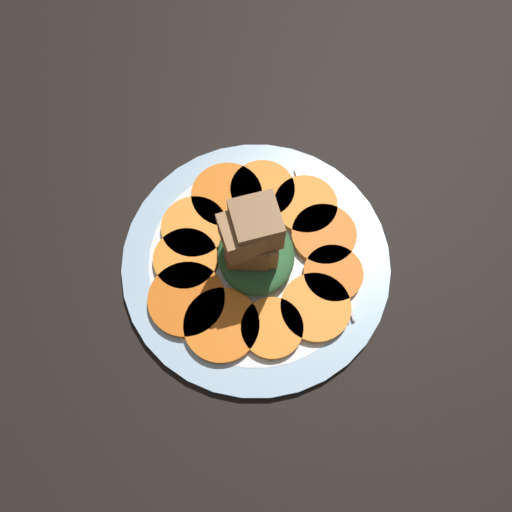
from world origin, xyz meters
TOP-DOWN VIEW (x-y plane):
  - table_slab at (0.00, 0.00)cm, footprint 120.00×120.00cm
  - plate at (0.00, 0.00)cm, footprint 30.18×30.18cm
  - carrot_slice_0 at (-4.03, 7.91)cm, footprint 8.34×8.34cm
  - carrot_slice_1 at (-7.21, 4.37)cm, footprint 8.07×8.07cm
  - carrot_slice_2 at (-8.06, -0.91)cm, footprint 6.62×6.62cm
  - carrot_slice_3 at (-6.28, -5.80)cm, footprint 7.59×7.59cm
  - carrot_slice_4 at (-2.70, -8.26)cm, footprint 6.56×6.56cm
  - carrot_slice_5 at (2.02, -7.93)cm, footprint 7.37×7.37cm
  - carrot_slice_6 at (5.93, -6.35)cm, footprint 7.36×7.36cm
  - carrot_slice_7 at (8.36, -1.59)cm, footprint 7.56×7.56cm
  - carrot_slice_8 at (8.06, 2.63)cm, footprint 8.28×8.28cm
  - carrot_slice_9 at (4.35, 6.63)cm, footprint 7.50×7.50cm
  - carrot_slice_10 at (0.60, 7.79)cm, footprint 7.17×7.17cm
  - center_pile at (0.01, 0.24)cm, footprint 9.38×8.44cm
  - fork at (0.83, -7.54)cm, footprint 19.40×4.25cm

SIDE VIEW (x-z plane):
  - table_slab at x=0.00cm, z-range 0.00..2.00cm
  - plate at x=0.00cm, z-range 1.99..3.04cm
  - fork at x=0.83cm, z-range 3.10..3.50cm
  - carrot_slice_0 at x=-4.03cm, z-range 3.10..4.01cm
  - carrot_slice_1 at x=-7.21cm, z-range 3.10..4.01cm
  - carrot_slice_2 at x=-8.06cm, z-range 3.10..4.01cm
  - carrot_slice_3 at x=-6.28cm, z-range 3.10..4.01cm
  - carrot_slice_4 at x=-2.70cm, z-range 3.10..4.01cm
  - carrot_slice_5 at x=2.02cm, z-range 3.10..4.01cm
  - carrot_slice_6 at x=5.93cm, z-range 3.10..4.01cm
  - carrot_slice_7 at x=8.36cm, z-range 3.10..4.01cm
  - carrot_slice_8 at x=8.06cm, z-range 3.10..4.01cm
  - carrot_slice_9 at x=4.35cm, z-range 3.10..4.01cm
  - carrot_slice_10 at x=0.60cm, z-range 3.10..4.01cm
  - center_pile at x=0.01cm, z-range 1.94..13.55cm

